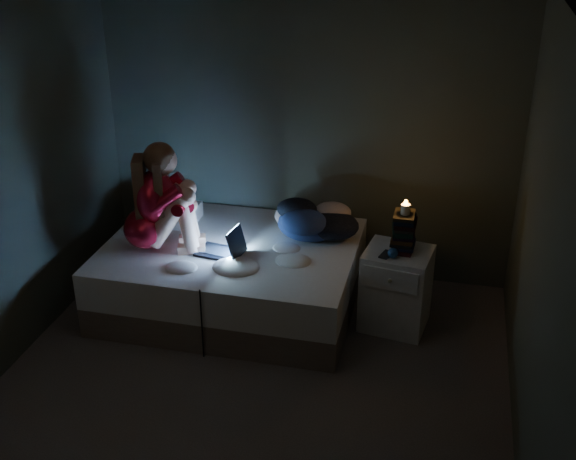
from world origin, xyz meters
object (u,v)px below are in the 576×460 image
(woman, at_px, (144,198))
(phone, at_px, (388,255))
(laptop, at_px, (219,239))
(nightstand, at_px, (396,289))
(bed, at_px, (232,275))
(candle, at_px, (405,209))

(woman, distance_m, phone, 1.94)
(laptop, height_order, phone, laptop)
(nightstand, bearing_deg, laptop, -165.32)
(bed, bearing_deg, nightstand, -0.23)
(laptop, relative_size, candle, 4.51)
(phone, bearing_deg, candle, 61.67)
(woman, distance_m, laptop, 0.67)
(bed, bearing_deg, laptop, -104.08)
(laptop, bearing_deg, phone, 10.84)
(candle, bearing_deg, bed, -178.79)
(woman, relative_size, phone, 6.50)
(nightstand, relative_size, phone, 4.77)
(laptop, xyz_separation_m, nightstand, (1.41, 0.16, -0.35))
(woman, bearing_deg, bed, 1.96)
(bed, bearing_deg, woman, -160.27)
(woman, xyz_separation_m, candle, (2.01, 0.25, 0.00))
(candle, bearing_deg, phone, -126.67)
(nightstand, bearing_deg, candle, 64.40)
(woman, xyz_separation_m, nightstand, (1.99, 0.22, -0.68))
(bed, xyz_separation_m, nightstand, (1.37, -0.01, 0.05))
(woman, relative_size, laptop, 2.52)
(woman, xyz_separation_m, laptop, (0.58, 0.06, -0.33))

